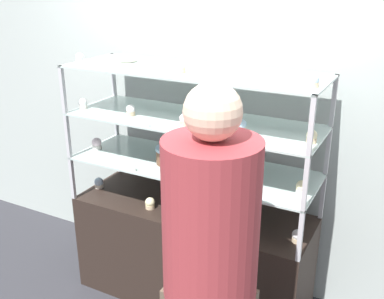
{
  "coord_description": "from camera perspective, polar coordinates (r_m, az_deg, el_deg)",
  "views": [
    {
      "loc": [
        1.21,
        -2.29,
        2.11
      ],
      "look_at": [
        0.0,
        0.0,
        1.11
      ],
      "focal_mm": 42.0,
      "sensor_mm": 36.0,
      "label": 1
    }
  ],
  "objects": [
    {
      "name": "ground_plane",
      "position": [
        3.34,
        0.0,
        -18.04
      ],
      "size": [
        20.0,
        20.0,
        0.0
      ],
      "primitive_type": "plane",
      "color": "#2D2D33"
    },
    {
      "name": "back_wall",
      "position": [
        3.07,
        3.61,
        5.76
      ],
      "size": [
        8.0,
        0.05,
        2.6
      ],
      "color": "#A8B2AD",
      "rests_on": "ground_plane"
    },
    {
      "name": "display_base",
      "position": [
        3.13,
        0.0,
        -13.04
      ],
      "size": [
        1.56,
        0.54,
        0.7
      ],
      "color": "black",
      "rests_on": "ground_plane"
    },
    {
      "name": "display_riser_lower",
      "position": [
        2.83,
        0.0,
        -2.28
      ],
      "size": [
        1.56,
        0.54,
        0.3
      ],
      "color": "#B7B7BC",
      "rests_on": "display_base"
    },
    {
      "name": "display_riser_middle",
      "position": [
        2.72,
        0.0,
        3.54
      ],
      "size": [
        1.56,
        0.54,
        0.3
      ],
      "color": "#B7B7BC",
      "rests_on": "display_riser_lower"
    },
    {
      "name": "display_riser_upper",
      "position": [
        2.65,
        0.0,
        9.76
      ],
      "size": [
        1.56,
        0.54,
        0.3
      ],
      "color": "#B7B7BC",
      "rests_on": "display_riser_middle"
    },
    {
      "name": "layer_cake_centerpiece",
      "position": [
        2.84,
        -2.72,
        -0.71
      ],
      "size": [
        0.19,
        0.19,
        0.11
      ],
      "color": "brown",
      "rests_on": "display_riser_lower"
    },
    {
      "name": "sheet_cake_frosted",
      "position": [
        2.84,
        6.21,
        -8.12
      ],
      "size": [
        0.19,
        0.15,
        0.06
      ],
      "color": "#DBBC84",
      "rests_on": "display_base"
    },
    {
      "name": "cupcake_0",
      "position": [
        3.27,
        -11.74,
        -4.17
      ],
      "size": [
        0.06,
        0.06,
        0.08
      ],
      "color": "beige",
      "rests_on": "display_base"
    },
    {
      "name": "cupcake_1",
      "position": [
        2.94,
        -5.35,
        -6.82
      ],
      "size": [
        0.06,
        0.06,
        0.08
      ],
      "color": "#CCB28C",
      "rests_on": "display_base"
    },
    {
      "name": "cupcake_2",
      "position": [
        2.65,
        13.24,
        -10.66
      ],
      "size": [
        0.06,
        0.06,
        0.08
      ],
      "color": "#CCB28C",
      "rests_on": "display_base"
    },
    {
      "name": "price_tag_0",
      "position": [
        2.58,
        6.86,
        -11.55
      ],
      "size": [
        0.04,
        0.0,
        0.04
      ],
      "color": "white",
      "rests_on": "display_base"
    },
    {
      "name": "cupcake_3",
      "position": [
        3.14,
        -11.99,
        0.73
      ],
      "size": [
        0.07,
        0.07,
        0.08
      ],
      "color": "white",
      "rests_on": "display_riser_lower"
    },
    {
      "name": "cupcake_4",
      "position": [
        2.51,
        13.77,
        -4.74
      ],
      "size": [
        0.07,
        0.07,
        0.08
      ],
      "color": "white",
      "rests_on": "display_riser_lower"
    },
    {
      "name": "price_tag_1",
      "position": [
        2.75,
        -7.52,
        -2.3
      ],
      "size": [
        0.04,
        0.0,
        0.04
      ],
      "color": "white",
      "rests_on": "display_riser_lower"
    },
    {
      "name": "cupcake_5",
      "position": [
        3.02,
        -13.67,
        5.68
      ],
      "size": [
        0.06,
        0.06,
        0.07
      ],
      "color": "white",
      "rests_on": "display_riser_middle"
    },
    {
      "name": "cupcake_6",
      "position": [
        2.81,
        -7.78,
        4.96
      ],
      "size": [
        0.06,
        0.06,
        0.07
      ],
      "color": "#CCB28C",
      "rests_on": "display_riser_middle"
    },
    {
      "name": "cupcake_7",
      "position": [
        2.6,
        -0.99,
        3.83
      ],
      "size": [
        0.06,
        0.06,
        0.07
      ],
      "color": "#CCB28C",
      "rests_on": "display_riser_middle"
    },
    {
      "name": "cupcake_8",
      "position": [
        2.5,
        6.3,
        3.01
      ],
      "size": [
        0.06,
        0.06,
        0.07
      ],
      "color": "#CCB28C",
      "rests_on": "display_riser_middle"
    },
    {
      "name": "cupcake_9",
      "position": [
        2.4,
        14.96,
        1.59
      ],
      "size": [
        0.06,
        0.06,
        0.07
      ],
      "color": "#CCB28C",
      "rests_on": "display_riser_middle"
    },
    {
      "name": "price_tag_2",
      "position": [
        2.59,
        -5.84,
        3.36
      ],
      "size": [
        0.04,
        0.0,
        0.04
      ],
      "color": "white",
      "rests_on": "display_riser_middle"
    },
    {
      "name": "cupcake_10",
      "position": [
        2.93,
        -14.05,
        11.18
      ],
      "size": [
        0.05,
        0.05,
        0.06
      ],
      "color": "beige",
      "rests_on": "display_riser_upper"
    },
    {
      "name": "cupcake_11",
      "position": [
        2.55,
        -1.37,
        10.4
      ],
      "size": [
        0.05,
        0.05,
        0.06
      ],
      "color": "#CCB28C",
      "rests_on": "display_riser_upper"
    },
    {
      "name": "cupcake_12",
      "position": [
        2.29,
        15.22,
        8.39
      ],
      "size": [
        0.05,
        0.05,
        0.06
      ],
      "color": "#CCB28C",
      "rests_on": "display_riser_upper"
    },
    {
      "name": "price_tag_3",
      "position": [
        2.66,
        -10.73,
        10.28
      ],
      "size": [
        0.04,
        0.0,
        0.04
      ],
      "color": "white",
      "rests_on": "display_riser_upper"
    },
    {
      "name": "donut_glazed",
      "position": [
        2.93,
        -8.11,
        11.38
      ],
      "size": [
        0.13,
        0.13,
        0.04
      ],
      "color": "#EFE5CC",
      "rests_on": "display_riser_upper"
    },
    {
      "name": "customer_figure",
      "position": [
        2.01,
        2.31,
        -14.73
      ],
      "size": [
        0.41,
        0.41,
        1.75
      ],
      "color": "brown",
      "rests_on": "ground_plane"
    }
  ]
}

